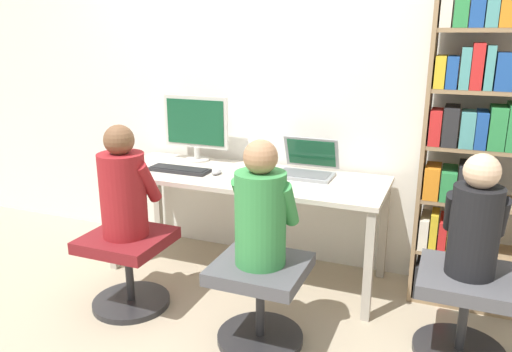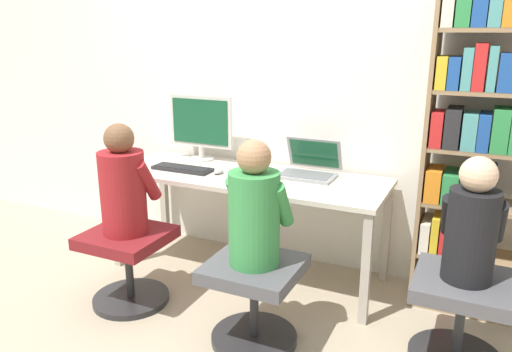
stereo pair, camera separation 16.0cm
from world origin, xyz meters
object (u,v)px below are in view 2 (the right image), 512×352
Objects in this scene: keyboard at (182,168)px; person_at_laptop at (254,210)px; laptop at (309,168)px; office_chair_right at (254,293)px; person_near_shelf at (472,226)px; bookshelf at (481,143)px; office_chair_side at (461,311)px; office_chair_left at (128,259)px; desktop_monitor at (201,126)px; person_at_monitor at (123,185)px.

keyboard is 0.65× the size of person_at_laptop.
laptop reaches higher than keyboard.
person_near_shelf reaches higher than office_chair_right.
person_at_laptop is at bearing -36.52° from keyboard.
person_near_shelf is at bearing -89.02° from bookshelf.
office_chair_side is (1.00, 0.27, 0.00)m from office_chair_right.
office_chair_side is (1.84, -0.35, -0.43)m from keyboard.
person_at_laptop is at bearing -2.86° from office_chair_left.
office_chair_left is 1.00× the size of office_chair_right.
bookshelf reaches higher than person_at_laptop.
laptop is 0.61× the size of person_near_shelf.
desktop_monitor is 1.35× the size of laptop.
desktop_monitor is at bearing 160.74° from office_chair_side.
laptop reaches higher than office_chair_left.
desktop_monitor is 0.76× the size of person_at_monitor.
person_at_monitor is at bearing 176.50° from office_chair_right.
laptop is at bearing -4.04° from desktop_monitor.
keyboard is 0.64× the size of person_at_monitor.
laptop is 0.86m from person_at_laptop.
bookshelf reaches higher than office_chair_right.
office_chair_left is 0.77× the size of person_near_shelf.
office_chair_right is at bearing -46.96° from desktop_monitor.
desktop_monitor is 1.07× the size of office_chair_left.
bookshelf is at bearing 90.97° from office_chair_side.
laptop is at bearing 179.09° from bookshelf.
office_chair_right is (0.84, -0.62, -0.43)m from keyboard.
keyboard is at bearing 86.55° from person_at_monitor.
office_chair_side is (1.00, 0.27, -0.47)m from person_at_laptop.
person_at_monitor reaches higher than office_chair_left.
laptop is 0.19× the size of bookshelf.
keyboard is (-0.82, -0.24, -0.04)m from laptop.
person_near_shelf is (1.87, 0.23, 0.45)m from office_chair_left.
office_chair_right is at bearing -3.18° from office_chair_left.
person_at_monitor reaches higher than office_chair_side.
office_chair_side is 0.45m from person_near_shelf.
office_chair_right is 0.99m from person_at_monitor.
person_near_shelf is at bearing 90.00° from office_chair_side.
laptop is 0.99m from office_chair_right.
office_chair_right is at bearing -36.74° from keyboard.
bookshelf is (0.99, 0.85, 0.27)m from person_at_laptop.
office_chair_right is at bearing -164.47° from person_near_shelf.
person_at_monitor is 2.05m from bookshelf.
person_at_monitor is 0.87m from person_at_laptop.
person_at_laptop is (0.87, -0.04, 0.47)m from office_chair_left.
person_at_monitor is (-0.00, -0.88, -0.21)m from desktop_monitor.
person_at_laptop is at bearing -46.81° from desktop_monitor.
person_at_laptop is 1.04m from person_near_shelf.
laptop is 0.56× the size of person_at_monitor.
office_chair_left is 1.94m from person_near_shelf.
desktop_monitor reaches higher than office_chair_right.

